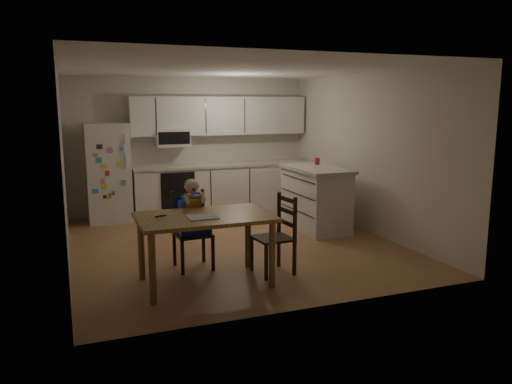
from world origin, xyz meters
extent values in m
cube|color=olive|center=(0.00, 0.00, -0.01)|extent=(4.50, 5.00, 0.01)
cube|color=beige|center=(0.00, 2.50, 1.25)|extent=(4.50, 0.02, 2.50)
cube|color=beige|center=(-2.25, 0.00, 1.25)|extent=(0.02, 5.00, 2.50)
cube|color=beige|center=(2.25, 0.00, 1.25)|extent=(0.02, 5.00, 2.50)
cube|color=white|center=(0.00, 0.00, 2.50)|extent=(4.50, 5.00, 0.01)
cube|color=silver|center=(-1.55, 2.15, 0.85)|extent=(0.72, 0.70, 1.70)
cube|color=silver|center=(0.53, 2.20, 0.43)|extent=(3.34, 0.60, 0.86)
cube|color=beige|center=(0.53, 2.19, 0.89)|extent=(3.37, 0.62, 0.05)
cube|color=black|center=(-0.39, 1.89, 0.43)|extent=(0.60, 0.02, 0.80)
cube|color=silver|center=(0.53, 2.33, 1.80)|extent=(3.34, 0.34, 0.70)
cube|color=silver|center=(-0.39, 2.30, 1.42)|extent=(0.60, 0.38, 0.33)
cube|color=silver|center=(1.54, 0.37, 0.48)|extent=(0.65, 1.31, 0.96)
cube|color=beige|center=(1.54, 0.37, 0.99)|extent=(0.72, 1.37, 0.05)
cylinder|color=red|center=(1.74, 0.73, 1.07)|extent=(0.09, 0.09, 0.11)
cube|color=brown|center=(-0.81, -1.45, 0.77)|extent=(1.49, 0.95, 0.04)
cylinder|color=brown|center=(-1.47, -1.84, 0.38)|extent=(0.07, 0.07, 0.75)
cylinder|color=brown|center=(-1.47, -1.05, 0.38)|extent=(0.07, 0.07, 0.75)
cylinder|color=brown|center=(-0.15, -1.84, 0.38)|extent=(0.07, 0.07, 0.75)
cylinder|color=brown|center=(-0.15, -1.05, 0.38)|extent=(0.07, 0.07, 0.75)
cube|color=silver|center=(-0.86, -1.55, 0.80)|extent=(0.32, 0.28, 0.01)
cylinder|color=#0C20AC|center=(-1.29, -1.34, 0.80)|extent=(0.12, 0.06, 0.02)
cube|color=black|center=(-0.81, -0.88, 0.44)|extent=(0.44, 0.44, 0.03)
cube|color=black|center=(-0.99, -1.07, 0.21)|extent=(0.04, 0.04, 0.42)
cube|color=black|center=(-1.01, -0.69, 0.21)|extent=(0.04, 0.04, 0.42)
cube|color=black|center=(-0.61, -1.06, 0.21)|extent=(0.04, 0.04, 0.42)
cube|color=black|center=(-0.63, -0.68, 0.21)|extent=(0.04, 0.04, 0.42)
cube|color=black|center=(-0.82, -0.68, 0.70)|extent=(0.42, 0.05, 0.50)
cube|color=#0C20AC|center=(-0.81, -0.88, 0.50)|extent=(0.40, 0.36, 0.10)
cube|color=#0C20AC|center=(-0.81, -0.73, 0.72)|extent=(0.38, 0.08, 0.34)
cube|color=#5367EC|center=(-0.81, -0.90, 0.56)|extent=(0.31, 0.27, 0.02)
cube|color=#2667A1|center=(-0.81, -0.87, 0.79)|extent=(0.23, 0.15, 0.26)
cube|color=#CA6628|center=(-0.81, -0.93, 0.78)|extent=(0.19, 0.02, 0.20)
sphere|color=beige|center=(-0.81, -0.88, 1.04)|extent=(0.18, 0.18, 0.17)
ellipsoid|color=olive|center=(-0.81, -0.88, 1.05)|extent=(0.18, 0.17, 0.14)
cube|color=black|center=(0.04, -1.40, 0.43)|extent=(0.46, 0.46, 0.03)
cube|color=black|center=(-0.17, -1.23, 0.21)|extent=(0.04, 0.04, 0.42)
cube|color=black|center=(0.21, -1.19, 0.21)|extent=(0.04, 0.04, 0.42)
cube|color=black|center=(-0.13, -1.60, 0.21)|extent=(0.04, 0.04, 0.42)
cube|color=black|center=(0.25, -1.56, 0.21)|extent=(0.04, 0.04, 0.42)
cube|color=black|center=(0.23, -1.38, 0.70)|extent=(0.08, 0.42, 0.50)
camera|label=1|loc=(-2.21, -6.72, 2.02)|focal=35.00mm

